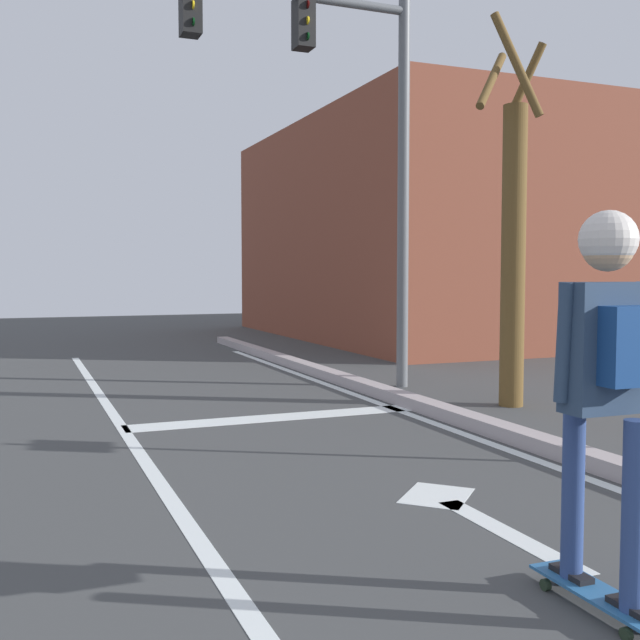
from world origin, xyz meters
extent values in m
cube|color=silver|center=(0.27, 6.00, 0.00)|extent=(0.12, 20.00, 0.01)
cube|color=silver|center=(3.40, 6.00, 0.00)|extent=(0.12, 20.00, 0.01)
cube|color=silver|center=(1.91, 9.04, 0.00)|extent=(3.27, 0.40, 0.01)
cube|color=silver|center=(2.07, 4.99, 0.00)|extent=(0.16, 1.40, 0.01)
cube|color=silver|center=(2.07, 5.84, 0.00)|extent=(0.71, 0.71, 0.01)
cube|color=#A69B9B|center=(3.65, 6.00, 0.07)|extent=(0.24, 24.00, 0.14)
cube|color=#285F94|center=(1.84, 3.95, 0.08)|extent=(0.22, 0.82, 0.02)
cube|color=#B2B2B7|center=(1.84, 4.23, 0.07)|extent=(0.16, 0.05, 0.01)
cylinder|color=black|center=(1.75, 4.23, 0.03)|extent=(0.03, 0.06, 0.06)
cylinder|color=black|center=(1.94, 4.23, 0.03)|extent=(0.03, 0.06, 0.06)
cylinder|color=black|center=(1.74, 3.68, 0.03)|extent=(0.03, 0.06, 0.06)
cylinder|color=navy|center=(1.84, 4.15, 0.52)|extent=(0.11, 0.11, 0.87)
cube|color=black|center=(1.84, 4.15, 0.10)|extent=(0.09, 0.24, 0.03)
cylinder|color=navy|center=(1.83, 3.75, 0.52)|extent=(0.11, 0.11, 0.87)
cube|color=black|center=(1.83, 3.75, 0.10)|extent=(0.09, 0.24, 0.03)
cube|color=navy|center=(1.84, 3.95, 1.26)|extent=(0.41, 0.19, 0.61)
cylinder|color=navy|center=(1.63, 3.99, 1.29)|extent=(0.07, 0.10, 0.56)
cylinder|color=navy|center=(2.05, 3.98, 1.29)|extent=(0.07, 0.13, 0.56)
sphere|color=tan|center=(1.84, 3.95, 1.73)|extent=(0.24, 0.24, 0.24)
sphere|color=silver|center=(1.84, 3.95, 1.76)|extent=(0.27, 0.27, 0.27)
cube|color=navy|center=(1.84, 3.81, 1.28)|extent=(0.26, 0.15, 0.36)
cylinder|color=slate|center=(4.31, 10.54, 2.83)|extent=(0.16, 0.16, 5.67)
cube|color=black|center=(2.83, 10.54, 4.84)|extent=(0.24, 0.28, 0.64)
cylinder|color=#3A0605|center=(2.83, 10.39, 5.04)|extent=(0.02, 0.10, 0.10)
cylinder|color=yellow|center=(2.83, 10.39, 4.84)|extent=(0.02, 0.10, 0.10)
cylinder|color=black|center=(2.83, 10.39, 4.64)|extent=(0.02, 0.10, 0.10)
cube|color=black|center=(1.35, 10.54, 4.84)|extent=(0.24, 0.28, 0.64)
cylinder|color=yellow|center=(1.35, 10.39, 4.84)|extent=(0.02, 0.10, 0.10)
cylinder|color=black|center=(1.35, 10.39, 4.64)|extent=(0.02, 0.10, 0.10)
cylinder|color=brown|center=(4.81, 8.68, 1.79)|extent=(0.29, 0.29, 3.59)
cylinder|color=brown|center=(5.05, 8.85, 3.89)|extent=(0.38, 0.49, 0.95)
cylinder|color=brown|center=(4.63, 8.93, 3.91)|extent=(0.74, 0.58, 0.83)
cylinder|color=brown|center=(4.63, 8.44, 3.97)|extent=(0.56, 0.43, 1.21)
cube|color=brown|center=(12.28, 17.83, 2.60)|extent=(13.46, 10.27, 5.21)
camera|label=1|loc=(-0.69, 1.23, 1.61)|focal=42.04mm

